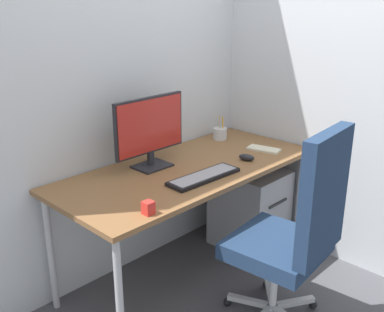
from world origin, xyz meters
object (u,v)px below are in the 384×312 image
keyboard (204,177)px  pen_holder (220,133)px  office_chair (297,228)px  monitor (150,129)px  filing_cabinet (249,208)px  desk_clamp_accessory (148,208)px  mouse (247,157)px  notebook (264,149)px

keyboard → pen_holder: bearing=34.0°
office_chair → monitor: monitor is taller
filing_cabinet → pen_holder: size_ratio=3.42×
filing_cabinet → keyboard: bearing=-167.4°
office_chair → desk_clamp_accessory: office_chair is taller
keyboard → pen_holder: size_ratio=2.79×
office_chair → pen_holder: bearing=61.7°
keyboard → pen_holder: (0.63, 0.43, 0.03)m
pen_holder → mouse: bearing=-118.5°
filing_cabinet → pen_holder: (-0.01, 0.28, 0.50)m
monitor → pen_holder: (0.71, 0.07, -0.19)m
monitor → keyboard: (0.08, -0.36, -0.23)m
office_chair → monitor: size_ratio=2.26×
pen_holder → filing_cabinet: bearing=-88.0°
mouse → pen_holder: (0.23, 0.42, 0.02)m
keyboard → desk_clamp_accessory: bearing=-167.6°
keyboard → desk_clamp_accessory: (-0.51, -0.11, 0.02)m
filing_cabinet → notebook: bearing=-89.6°
mouse → notebook: mouse is taller
office_chair → keyboard: (-0.10, 0.56, 0.16)m
notebook → monitor: bearing=143.8°
mouse → monitor: bearing=128.2°
pen_holder → desk_clamp_accessory: 1.26m
filing_cabinet → keyboard: size_ratio=1.23×
pen_holder → desk_clamp_accessory: (-1.14, -0.54, -0.01)m
office_chair → filing_cabinet: (0.54, 0.70, -0.31)m
notebook → mouse: bearing=176.4°
monitor → pen_holder: monitor is taller
mouse → pen_holder: pen_holder is taller
office_chair → keyboard: office_chair is taller
office_chair → pen_holder: office_chair is taller
notebook → desk_clamp_accessory: desk_clamp_accessory is taller
mouse → notebook: bearing=-6.9°
keyboard → notebook: (0.64, 0.05, -0.00)m
filing_cabinet → monitor: monitor is taller
filing_cabinet → monitor: 1.03m
pen_holder → keyboard: bearing=-146.0°
monitor → desk_clamp_accessory: (-0.43, -0.47, -0.20)m
desk_clamp_accessory → keyboard: bearing=12.4°
office_chair → filing_cabinet: 0.93m
monitor → pen_holder: size_ratio=2.99×
keyboard → office_chair: bearing=-79.4°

